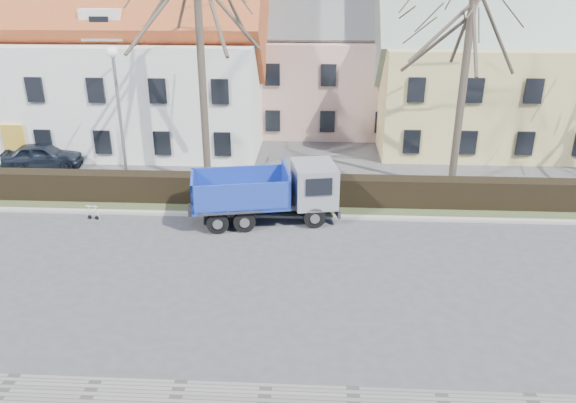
# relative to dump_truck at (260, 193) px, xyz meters

# --- Properties ---
(ground) EXTENTS (120.00, 120.00, 0.00)m
(ground) POSITION_rel_dump_truck_xyz_m (-1.04, -4.16, -1.27)
(ground) COLOR #3C3C3F
(curb_far) EXTENTS (80.00, 0.30, 0.12)m
(curb_far) POSITION_rel_dump_truck_xyz_m (-1.04, 0.44, -1.21)
(curb_far) COLOR #A29C92
(curb_far) RESTS_ON ground
(grass_strip) EXTENTS (80.00, 3.00, 0.10)m
(grass_strip) POSITION_rel_dump_truck_xyz_m (-1.04, 2.04, -1.22)
(grass_strip) COLOR #374225
(grass_strip) RESTS_ON ground
(hedge) EXTENTS (60.00, 0.90, 1.30)m
(hedge) POSITION_rel_dump_truck_xyz_m (-1.04, 1.84, -0.62)
(hedge) COLOR black
(hedge) RESTS_ON ground
(building_white) EXTENTS (26.80, 10.80, 9.50)m
(building_white) POSITION_rel_dump_truck_xyz_m (-14.04, 11.84, 3.48)
(building_white) COLOR silver
(building_white) RESTS_ON ground
(building_pink) EXTENTS (10.80, 8.80, 8.00)m
(building_pink) POSITION_rel_dump_truck_xyz_m (2.96, 15.84, 2.73)
(building_pink) COLOR tan
(building_pink) RESTS_ON ground
(building_yellow) EXTENTS (18.80, 10.80, 8.50)m
(building_yellow) POSITION_rel_dump_truck_xyz_m (14.96, 12.84, 2.98)
(building_yellow) COLOR tan
(building_yellow) RESTS_ON ground
(tree_1) EXTENTS (9.20, 9.20, 12.65)m
(tree_1) POSITION_rel_dump_truck_xyz_m (-3.04, 4.34, 5.06)
(tree_1) COLOR #3E352B
(tree_1) RESTS_ON ground
(tree_2) EXTENTS (8.00, 8.00, 11.00)m
(tree_2) POSITION_rel_dump_truck_xyz_m (8.96, 4.34, 4.23)
(tree_2) COLOR #3E352B
(tree_2) RESTS_ON ground
(dump_truck) EXTENTS (6.66, 3.50, 2.53)m
(dump_truck) POSITION_rel_dump_truck_xyz_m (0.00, 0.00, 0.00)
(dump_truck) COLOR navy
(dump_truck) RESTS_ON ground
(streetlight) EXTENTS (0.54, 0.54, 6.92)m
(streetlight) POSITION_rel_dump_truck_xyz_m (-6.61, 2.84, 2.19)
(streetlight) COLOR gray
(streetlight) RESTS_ON ground
(cart_frame) EXTENTS (0.83, 0.55, 0.71)m
(cart_frame) POSITION_rel_dump_truck_xyz_m (-7.38, -0.21, -0.91)
(cart_frame) COLOR silver
(cart_frame) RESTS_ON ground
(parked_car_a) EXTENTS (4.33, 2.39, 1.39)m
(parked_car_a) POSITION_rel_dump_truck_xyz_m (-12.25, 6.11, -0.57)
(parked_car_a) COLOR black
(parked_car_a) RESTS_ON ground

